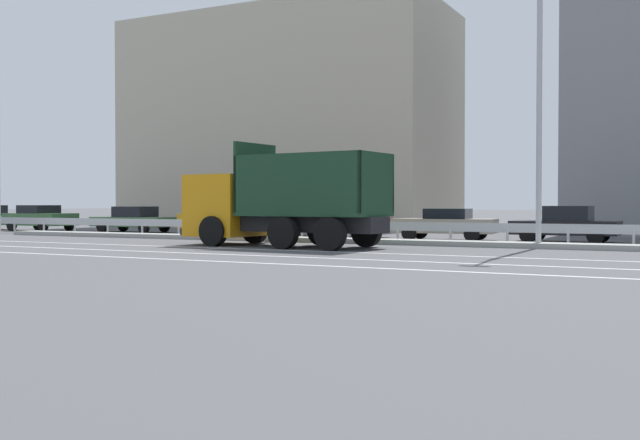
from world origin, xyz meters
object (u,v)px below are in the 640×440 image
parked_car_6 (566,224)px  dump_truck (263,209)px  parked_car_2 (134,219)px  median_road_sign (279,206)px  street_lamp_1 (539,81)px  parked_car_5 (446,224)px  parked_car_3 (224,219)px  parked_car_4 (334,221)px  parked_car_1 (40,218)px

parked_car_6 → dump_truck: bearing=128.6°
parked_car_2 → median_road_sign: bearing=-111.9°
median_road_sign → street_lamp_1: street_lamp_1 is taller
street_lamp_1 → parked_car_5: bearing=138.2°
parked_car_3 → parked_car_4: bearing=-84.4°
parked_car_2 → parked_car_4: (11.61, -0.33, 0.02)m
street_lamp_1 → parked_car_3: bearing=164.6°
dump_truck → parked_car_2: bearing=63.6°
dump_truck → parked_car_1: (-18.30, 6.80, -0.58)m
parked_car_1 → parked_car_6: 27.35m
parked_car_1 → parked_car_6: bearing=92.5°
parked_car_5 → parked_car_1: bearing=84.8°
dump_truck → parked_car_4: (-0.74, 7.13, -0.60)m
parked_car_4 → parked_car_6: 9.78m
parked_car_2 → parked_car_1: bearing=96.4°
dump_truck → parked_car_4: bearing=10.6°
median_road_sign → parked_car_5: 6.74m
parked_car_1 → parked_car_4: (17.56, 0.33, -0.02)m
parked_car_5 → median_road_sign: bearing=119.4°
dump_truck → parked_car_3: (-6.49, 7.04, -0.57)m
median_road_sign → parked_car_6: 10.96m
parked_car_4 → street_lamp_1: bearing=63.3°
street_lamp_1 → parked_car_2: bearing=167.6°
dump_truck → median_road_sign: size_ratio=2.97×
parked_car_1 → parked_car_5: size_ratio=0.97×
dump_truck → median_road_sign: bearing=25.0°
dump_truck → parked_car_4: 7.19m
street_lamp_1 → parked_car_3: 16.58m
dump_truck → parked_car_6: size_ratio=1.92×
parked_car_1 → parked_car_5: bearing=91.7°
parked_car_1 → parked_car_2: 5.99m
parked_car_4 → parked_car_5: (5.18, -0.41, -0.03)m
parked_car_4 → parked_car_2: bearing=-94.0°
parked_car_3 → parked_car_4: 5.75m
street_lamp_1 → parked_car_6: (0.23, 4.24, -4.80)m
median_road_sign → parked_car_6: (10.13, 4.11, -0.68)m
median_road_sign → parked_car_5: median_road_sign is taller
median_road_sign → parked_car_3: 6.82m
street_lamp_1 → parked_car_1: 27.83m
street_lamp_1 → parked_car_4: size_ratio=2.05×
street_lamp_1 → parked_car_3: size_ratio=2.31×
street_lamp_1 → parked_car_2: (-21.17, 4.65, -4.82)m
median_road_sign → parked_car_4: median_road_sign is taller
median_road_sign → street_lamp_1: bearing=-0.7°
street_lamp_1 → parked_car_2: size_ratio=2.25×
median_road_sign → parked_car_1: 17.65m
dump_truck → street_lamp_1: street_lamp_1 is taller
parked_car_5 → parked_car_6: size_ratio=1.06×
street_lamp_1 → parked_car_3: street_lamp_1 is taller
parked_car_1 → parked_car_2: parked_car_1 is taller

